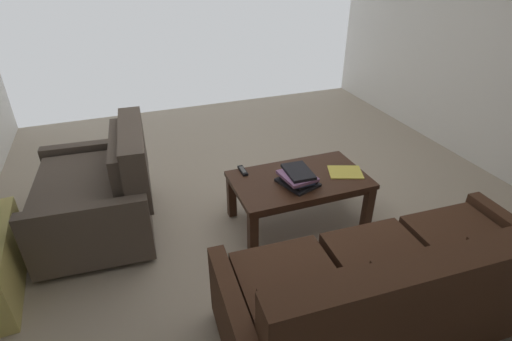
{
  "coord_description": "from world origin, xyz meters",
  "views": [
    {
      "loc": [
        1.14,
        2.67,
        2.12
      ],
      "look_at": [
        0.35,
        0.51,
        0.8
      ],
      "focal_mm": 27.65,
      "sensor_mm": 36.0,
      "label": 1
    }
  ],
  "objects": [
    {
      "name": "ground_plane",
      "position": [
        0.0,
        0.0,
        -0.0
      ],
      "size": [
        5.02,
        5.84,
        0.01
      ],
      "primitive_type": "cube",
      "color": "tan"
    },
    {
      "name": "sofa_main",
      "position": [
        -0.19,
        1.39,
        0.35
      ],
      "size": [
        2.04,
        0.89,
        0.81
      ],
      "color": "black",
      "rests_on": "ground"
    },
    {
      "name": "loveseat_near",
      "position": [
        1.39,
        -0.29,
        0.37
      ],
      "size": [
        0.96,
        1.17,
        0.9
      ],
      "color": "black",
      "rests_on": "ground"
    },
    {
      "name": "coffee_table",
      "position": [
        -0.17,
        0.17,
        0.37
      ],
      "size": [
        1.12,
        0.65,
        0.44
      ],
      "color": "#3D2316",
      "rests_on": "ground"
    },
    {
      "name": "book_stack",
      "position": [
        -0.11,
        0.25,
        0.5
      ],
      "size": [
        0.33,
        0.36,
        0.12
      ],
      "color": "black",
      "rests_on": "coffee_table"
    },
    {
      "name": "tv_remote",
      "position": [
        0.24,
        -0.09,
        0.45
      ],
      "size": [
        0.05,
        0.16,
        0.02
      ],
      "color": "black",
      "rests_on": "coffee_table"
    },
    {
      "name": "loose_magazine",
      "position": [
        -0.57,
        0.22,
        0.44
      ],
      "size": [
        0.34,
        0.3,
        0.01
      ],
      "primitive_type": "cube",
      "rotation": [
        0.0,
        0.0,
        1.21
      ],
      "color": "#E0CC4C",
      "rests_on": "coffee_table"
    }
  ]
}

